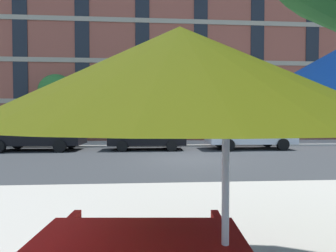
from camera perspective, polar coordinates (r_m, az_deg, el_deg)
The scene contains 8 objects.
ground_plane at distance 11.19m, azimuth 4.57°, elevation -7.61°, with size 120.00×120.00×0.00m, color #2D3033.
sidewalk_far at distance 17.89m, azimuth 1.42°, elevation -3.99°, with size 56.00×3.60×0.12m, color #B2ADA3.
apartment_building at distance 26.71m, azimuth -0.20°, elevation 14.99°, with size 46.75×12.08×16.00m.
pickup_black at distance 16.14m, azimuth -28.53°, elevation -1.32°, with size 5.10×2.12×2.20m.
sedan_black at distance 14.66m, azimuth -4.96°, elevation -1.71°, with size 4.40×1.98×1.78m.
pickup_white at distance 15.71m, azimuth 17.37°, elevation -1.28°, with size 5.10×2.12×2.20m.
street_tree_left at distance 19.82m, azimuth -23.87°, elevation 5.87°, with size 3.11×2.96×5.05m.
patio_umbrella at distance 2.03m, azimuth 13.19°, elevation 7.25°, with size 3.45×3.20×2.28m.
Camera 1 is at (-1.60, -10.94, 1.77)m, focal length 26.58 mm.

